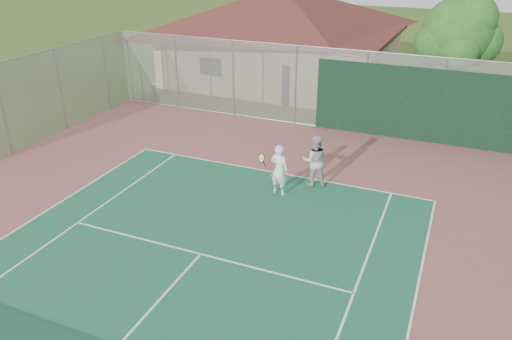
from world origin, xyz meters
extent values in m
cylinder|color=gray|center=(-10.00, 17.00, 1.75)|extent=(0.08, 0.08, 3.50)
cylinder|color=gray|center=(-7.00, 17.00, 1.75)|extent=(0.08, 0.08, 3.50)
cylinder|color=gray|center=(-4.00, 17.00, 1.75)|extent=(0.08, 0.08, 3.50)
cylinder|color=gray|center=(-1.00, 17.00, 1.75)|extent=(0.08, 0.08, 3.50)
cylinder|color=gray|center=(2.00, 17.00, 1.75)|extent=(0.08, 0.08, 3.50)
cylinder|color=gray|center=(5.00, 17.00, 1.75)|extent=(0.08, 0.08, 3.50)
cylinder|color=gray|center=(0.00, 17.00, 3.50)|extent=(20.00, 0.05, 0.05)
cylinder|color=gray|center=(0.00, 17.00, 0.05)|extent=(20.00, 0.05, 0.05)
cube|color=#999EA0|center=(0.00, 17.00, 1.75)|extent=(20.00, 0.02, 3.50)
cube|color=black|center=(5.00, 16.95, 1.55)|extent=(10.00, 0.04, 3.00)
cylinder|color=gray|center=(-10.00, 15.50, 1.75)|extent=(0.08, 0.08, 3.50)
cylinder|color=gray|center=(-10.00, 12.50, 1.75)|extent=(0.08, 0.08, 3.50)
cylinder|color=gray|center=(-10.00, 9.50, 1.75)|extent=(0.08, 0.08, 3.50)
cube|color=#999EA0|center=(-10.00, 12.50, 1.75)|extent=(0.02, 9.00, 3.50)
cube|color=tan|center=(-4.00, 23.28, 1.46)|extent=(11.94, 8.16, 2.93)
cube|color=#5C2721|center=(-4.00, 23.28, 2.98)|extent=(12.44, 8.66, 0.18)
cube|color=black|center=(-2.04, 19.35, 1.02)|extent=(0.88, 0.06, 2.05)
cube|color=#AE2F28|center=(-8.79, 20.22, 0.37)|extent=(3.21, 0.82, 0.05)
cube|color=#B2B5BA|center=(-8.79, 19.95, 0.16)|extent=(3.20, 0.79, 0.04)
cube|color=#AE2F28|center=(-8.79, 20.80, 0.75)|extent=(3.21, 0.82, 0.05)
cube|color=#B2B5BA|center=(-8.79, 20.54, 0.53)|extent=(3.20, 0.79, 0.04)
cube|color=#AE2F28|center=(-8.79, 21.39, 1.12)|extent=(3.21, 0.82, 0.05)
cube|color=#B2B5BA|center=(-8.79, 21.12, 0.91)|extent=(3.20, 0.79, 0.04)
cube|color=#B2B5BA|center=(-10.29, 20.80, 0.59)|extent=(0.38, 1.90, 1.17)
cube|color=#B2B5BA|center=(-7.30, 20.80, 0.59)|extent=(0.38, 1.90, 1.17)
cylinder|color=#312111|center=(5.07, 22.02, 1.42)|extent=(0.36, 0.36, 2.83)
sphere|color=#205119|center=(5.07, 22.02, 3.64)|extent=(3.24, 3.24, 3.24)
sphere|color=#205119|center=(5.98, 22.33, 3.24)|extent=(2.23, 2.23, 2.23)
sphere|color=#205119|center=(4.26, 21.62, 3.14)|extent=(2.02, 2.02, 2.02)
sphere|color=#205119|center=(5.27, 21.11, 3.04)|extent=(1.82, 1.82, 1.82)
sphere|color=#205119|center=(4.77, 22.83, 3.44)|extent=(2.02, 2.02, 2.02)
sphere|color=#205119|center=(5.68, 21.82, 4.35)|extent=(2.02, 2.02, 2.02)
imported|color=silver|center=(0.70, 10.45, 0.86)|extent=(0.69, 0.52, 1.71)
imported|color=#AEB2B4|center=(1.57, 11.51, 0.89)|extent=(1.04, 0.92, 1.78)
camera|label=1|loc=(5.64, -3.19, 7.70)|focal=35.00mm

